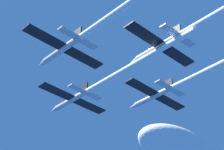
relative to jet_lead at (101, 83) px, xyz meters
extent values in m
cylinder|color=#B2BAC6|center=(0.00, 11.16, -0.04)|extent=(1.37, 12.45, 1.37)
cone|color=#B2BAC6|center=(0.00, 18.76, -0.04)|extent=(1.34, 2.74, 1.34)
ellipsoid|color=black|center=(0.00, 13.90, 0.55)|extent=(0.96, 2.49, 0.68)
cube|color=black|center=(-5.42, 10.54, -0.04)|extent=(9.46, 2.74, 0.30)
cube|color=black|center=(5.42, 10.54, -0.04)|extent=(9.46, 2.74, 0.30)
cube|color=black|center=(0.00, 6.18, 1.65)|extent=(0.36, 2.24, 1.99)
cube|color=#B2BAC6|center=(-2.81, 5.93, -0.04)|extent=(4.26, 1.64, 0.30)
cube|color=#B2BAC6|center=(2.81, 5.93, -0.04)|extent=(4.26, 1.64, 0.30)
cylinder|color=white|center=(0.00, -11.50, -0.04)|extent=(1.23, 32.86, 1.23)
cylinder|color=#B2BAC6|center=(-14.67, -3.61, 0.58)|extent=(1.37, 12.45, 1.37)
cone|color=#B2BAC6|center=(-14.67, 3.99, 0.58)|extent=(1.34, 2.74, 1.34)
ellipsoid|color=black|center=(-14.67, -0.87, 1.16)|extent=(0.96, 2.49, 0.68)
cube|color=black|center=(-20.09, -4.23, 0.58)|extent=(9.46, 2.74, 0.30)
cube|color=black|center=(-9.25, -4.23, 0.58)|extent=(9.46, 2.74, 0.30)
cube|color=black|center=(-14.67, -8.59, 2.26)|extent=(0.36, 2.24, 1.99)
cube|color=#B2BAC6|center=(-17.49, -8.84, 0.58)|extent=(4.26, 1.64, 0.30)
cube|color=#B2BAC6|center=(-11.86, -8.84, 0.58)|extent=(4.26, 1.64, 0.30)
cylinder|color=#B2BAC6|center=(14.60, -4.26, 0.53)|extent=(1.37, 12.45, 1.37)
cone|color=#B2BAC6|center=(14.60, 3.34, 0.53)|extent=(1.34, 2.74, 1.34)
ellipsoid|color=black|center=(14.60, -1.52, 1.11)|extent=(0.96, 2.49, 0.68)
cube|color=black|center=(9.18, -4.88, 0.53)|extent=(9.46, 2.74, 0.30)
cube|color=black|center=(20.01, -4.88, 0.53)|extent=(9.46, 2.74, 0.30)
cube|color=black|center=(14.60, -9.24, 2.21)|extent=(0.36, 2.24, 1.99)
cube|color=#B2BAC6|center=(11.78, -9.49, 0.53)|extent=(4.26, 1.64, 0.30)
cube|color=#B2BAC6|center=(17.41, -9.49, 0.53)|extent=(4.26, 1.64, 0.30)
cylinder|color=#B2BAC6|center=(0.38, -18.15, 1.26)|extent=(1.37, 12.45, 1.37)
cone|color=#B2BAC6|center=(0.38, -10.55, 1.26)|extent=(1.34, 2.74, 1.34)
ellipsoid|color=black|center=(0.38, -15.41, 1.84)|extent=(0.96, 2.49, 0.68)
cube|color=black|center=(-5.03, -18.77, 1.26)|extent=(9.46, 2.74, 0.30)
cube|color=black|center=(5.80, -18.77, 1.26)|extent=(9.46, 2.74, 0.30)
cube|color=black|center=(0.38, -23.13, 2.94)|extent=(0.36, 2.24, 1.99)
cube|color=#B2BAC6|center=(-2.43, -23.38, 1.26)|extent=(4.26, 1.64, 0.30)
cube|color=#B2BAC6|center=(3.20, -23.38, 1.26)|extent=(4.26, 1.64, 0.30)
ellipsoid|color=white|center=(52.85, 19.83, 6.56)|extent=(31.77, 17.47, 11.12)
camera|label=1|loc=(-57.75, -63.70, -54.72)|focal=67.69mm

